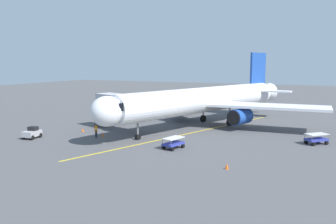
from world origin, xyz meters
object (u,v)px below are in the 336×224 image
safety_cone_nose_left (83,130)px  ground_crew_marshaller (96,131)px  airplane (206,100)px  tug_portside (32,133)px  jet_bridge (126,105)px  baggage_cart_near_nose (316,139)px  baggage_cart_starboard_side (173,143)px  baggage_cart_rear_apron (153,112)px  safety_cone_nose_right (103,135)px  safety_cone_wing_port (227,166)px

safety_cone_nose_left → ground_crew_marshaller: bearing=149.2°
airplane → tug_portside: 25.32m
jet_bridge → baggage_cart_near_nose: jet_bridge is taller
ground_crew_marshaller → baggage_cart_near_nose: ground_crew_marshaller is taller
baggage_cart_starboard_side → baggage_cart_rear_apron: size_ratio=0.98×
jet_bridge → baggage_cart_starboard_side: 12.54m
jet_bridge → baggage_cart_near_nose: bearing=-174.8°
baggage_cart_starboard_side → safety_cone_nose_right: (11.11, -2.19, -0.38)m
baggage_cart_rear_apron → safety_cone_wing_port: (-20.90, 26.69, -0.38)m
baggage_cart_near_nose → baggage_cart_starboard_side: size_ratio=0.99×
baggage_cart_near_nose → baggage_cart_rear_apron: bearing=-23.9°
baggage_cart_near_nose → baggage_cart_rear_apron: same height
jet_bridge → baggage_cart_near_nose: (-25.00, -2.29, -3.11)m
baggage_cart_near_nose → safety_cone_nose_right: (25.97, 6.80, -0.38)m
baggage_cart_near_nose → safety_cone_nose_right: 26.85m
ground_crew_marshaller → jet_bridge: bearing=-105.2°
airplane → safety_cone_wing_port: bearing=113.1°
tug_portside → safety_cone_wing_port: (-26.45, 2.77, -0.43)m
baggage_cart_near_nose → jet_bridge: bearing=5.2°
safety_cone_nose_right → safety_cone_wing_port: 20.10m
baggage_cart_near_nose → safety_cone_wing_port: (7.28, 14.18, -0.38)m
jet_bridge → baggage_cart_near_nose: size_ratio=3.97×
baggage_cart_near_nose → baggage_cart_starboard_side: same height
baggage_cart_starboard_side → safety_cone_wing_port: baggage_cart_starboard_side is taller
baggage_cart_starboard_side → safety_cone_nose_left: (15.55, -3.74, -0.38)m
tug_portside → baggage_cart_starboard_side: 19.02m
jet_bridge → safety_cone_wing_port: 21.62m
jet_bridge → safety_cone_nose_left: jet_bridge is taller
baggage_cart_rear_apron → baggage_cart_starboard_side: bearing=121.8°
jet_bridge → safety_cone_nose_left: 7.08m
safety_cone_nose_left → safety_cone_nose_right: same height
baggage_cart_near_nose → safety_cone_nose_right: bearing=14.7°
baggage_cart_starboard_side → tug_portside: bearing=7.3°
tug_portside → baggage_cart_rear_apron: 24.55m
baggage_cart_rear_apron → safety_cone_nose_left: baggage_cart_rear_apron is taller
ground_crew_marshaller → tug_portside: bearing=27.5°
safety_cone_wing_port → jet_bridge: bearing=-33.8°
tug_portside → safety_cone_wing_port: size_ratio=4.48×
tug_portside → safety_cone_nose_right: (-7.75, -4.61, -0.43)m
jet_bridge → baggage_cart_near_nose: 25.30m
ground_crew_marshaller → baggage_cart_rear_apron: size_ratio=0.58×
ground_crew_marshaller → baggage_cart_starboard_side: 11.66m
jet_bridge → baggage_cart_rear_apron: size_ratio=3.85×
baggage_cart_near_nose → safety_cone_wing_port: 15.94m
tug_portside → baggage_cart_rear_apron: tug_portside is taller
safety_cone_nose_right → ground_crew_marshaller: bearing=60.1°
baggage_cart_near_nose → safety_cone_nose_left: size_ratio=5.18×
ground_crew_marshaller → tug_portside: 8.21m
baggage_cart_near_nose → baggage_cart_starboard_side: 17.36m
safety_cone_nose_left → safety_cone_nose_right: size_ratio=1.00×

